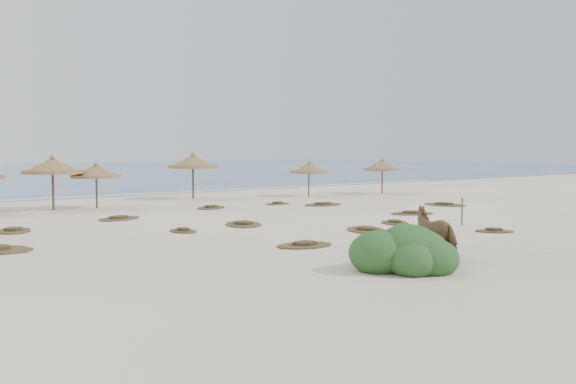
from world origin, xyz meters
name	(u,v)px	position (x,y,z in m)	size (l,w,h in m)	color
ground	(347,240)	(0.00, 0.00, 0.00)	(160.00, 160.00, 0.00)	#F4E6C9
foam_line	(88,197)	(0.00, 26.00, 0.00)	(70.00, 0.60, 0.01)	white
palapa_2	(52,167)	(-4.92, 17.91, 2.36)	(3.94, 3.94, 3.04)	brown
palapa_3	(96,172)	(-2.61, 17.63, 2.02)	(3.23, 3.23, 2.61)	brown
palapa_4	(193,162)	(4.89, 20.08, 2.41)	(3.83, 3.83, 3.11)	brown
palapa_5	(309,169)	(12.27, 17.01, 1.92)	(2.67, 2.67, 2.47)	brown
palapa_6	(382,166)	(18.08, 15.62, 2.04)	(3.00, 3.00, 2.63)	brown
horse	(437,233)	(-0.61, -4.63, 0.80)	(0.86, 1.88, 1.59)	brown
fence_post_far	(462,212)	(6.96, 0.15, 0.60)	(0.09, 0.09, 1.21)	#6E6353
bush	(407,252)	(-2.57, -5.19, 0.48)	(3.27, 2.88, 1.46)	#2E5F28
scrub_2	(183,231)	(-3.67, 5.71, 0.05)	(0.99, 1.49, 0.16)	brown
scrub_3	(243,224)	(-0.51, 6.08, 0.05)	(2.45, 2.85, 0.16)	brown
scrub_4	(395,222)	(5.16, 2.41, 0.05)	(1.89, 2.11, 0.16)	brown
scrub_5	(444,204)	(14.15, 6.81, 0.05)	(1.91, 2.79, 0.16)	brown
scrub_6	(13,230)	(-9.06, 9.95, 0.05)	(1.88, 2.40, 0.16)	brown
scrub_7	(211,207)	(2.39, 13.64, 0.05)	(2.62, 2.49, 0.16)	brown
scrub_9	(367,230)	(2.37, 1.39, 0.05)	(2.40, 2.79, 0.16)	brown
scrub_10	(278,203)	(6.81, 13.33, 0.05)	(1.81, 1.32, 0.16)	brown
scrub_11	(305,245)	(-2.20, -0.22, 0.05)	(2.25, 1.60, 0.16)	brown
scrub_12	(494,231)	(6.19, -2.00, 0.05)	(1.79, 1.79, 0.16)	brown
scrub_13	(119,218)	(-3.89, 11.56, 0.05)	(2.73, 2.37, 0.16)	brown
scrub_14	(323,204)	(8.58, 11.23, 0.05)	(2.62, 1.73, 0.16)	brown
scrub_15	(412,213)	(8.88, 4.66, 0.05)	(2.71, 2.25, 0.16)	brown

